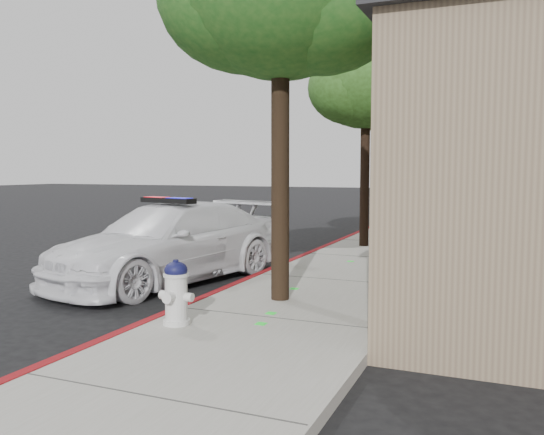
{
  "coord_description": "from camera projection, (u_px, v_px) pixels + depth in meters",
  "views": [
    {
      "loc": [
        4.62,
        -7.24,
        2.25
      ],
      "look_at": [
        0.72,
        2.1,
        1.37
      ],
      "focal_mm": 37.37,
      "sensor_mm": 36.0,
      "label": 1
    }
  ],
  "objects": [
    {
      "name": "fire_hydrant",
      "position": [
        176.0,
        292.0,
        7.61
      ],
      "size": [
        0.5,
        0.43,
        0.88
      ],
      "rotation": [
        0.0,
        0.0,
        0.02
      ],
      "color": "silver",
      "rests_on": "sidewalk"
    },
    {
      "name": "police_car",
      "position": [
        169.0,
        242.0,
        11.28
      ],
      "size": [
        3.41,
        5.76,
        1.69
      ],
      "rotation": [
        0.0,
        0.0,
        -0.24
      ],
      "color": "white",
      "rests_on": "ground"
    },
    {
      "name": "red_curb",
      "position": [
        259.0,
        277.0,
        11.35
      ],
      "size": [
        0.14,
        60.0,
        0.16
      ],
      "primitive_type": "cube",
      "color": "maroon",
      "rests_on": "ground"
    },
    {
      "name": "street_tree_far",
      "position": [
        410.0,
        125.0,
        21.31
      ],
      "size": [
        2.66,
        2.73,
        4.96
      ],
      "rotation": [
        0.0,
        0.0,
        0.39
      ],
      "color": "black",
      "rests_on": "sidewalk"
    },
    {
      "name": "ground",
      "position": [
        175.0,
        317.0,
        8.62
      ],
      "size": [
        120.0,
        120.0,
        0.0
      ],
      "primitive_type": "plane",
      "color": "black",
      "rests_on": "ground"
    },
    {
      "name": "sidewalk",
      "position": [
        333.0,
        283.0,
        10.76
      ],
      "size": [
        3.2,
        60.0,
        0.15
      ],
      "primitive_type": "cube",
      "color": "gray",
      "rests_on": "ground"
    },
    {
      "name": "street_tree_mid",
      "position": [
        366.0,
        86.0,
        15.16
      ],
      "size": [
        3.01,
        3.08,
        5.71
      ],
      "rotation": [
        0.0,
        0.0,
        0.24
      ],
      "color": "black",
      "rests_on": "sidewalk"
    }
  ]
}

